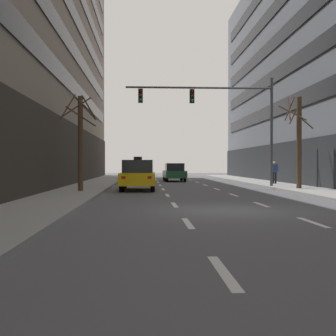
# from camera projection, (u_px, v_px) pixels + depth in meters

# --- Properties ---
(ground_plane) EXTENTS (120.00, 120.00, 0.00)m
(ground_plane) POSITION_uv_depth(u_px,v_px,m) (228.00, 210.00, 14.15)
(ground_plane) COLOR #515156
(sidewalk_left) EXTENTS (2.81, 80.00, 0.14)m
(sidewalk_left) POSITION_uv_depth(u_px,v_px,m) (32.00, 209.00, 13.82)
(sidewalk_left) COLOR gray
(sidewalk_left) RESTS_ON ground
(lane_stripe_l1_s2) EXTENTS (0.16, 2.00, 0.01)m
(lane_stripe_l1_s2) POSITION_uv_depth(u_px,v_px,m) (223.00, 272.00, 6.07)
(lane_stripe_l1_s2) COLOR silver
(lane_stripe_l1_s2) RESTS_ON ground
(lane_stripe_l1_s3) EXTENTS (0.16, 2.00, 0.01)m
(lane_stripe_l1_s3) POSITION_uv_depth(u_px,v_px,m) (188.00, 223.00, 11.07)
(lane_stripe_l1_s3) COLOR silver
(lane_stripe_l1_s3) RESTS_ON ground
(lane_stripe_l1_s4) EXTENTS (0.16, 2.00, 0.01)m
(lane_stripe_l1_s4) POSITION_uv_depth(u_px,v_px,m) (174.00, 205.00, 16.06)
(lane_stripe_l1_s4) COLOR silver
(lane_stripe_l1_s4) RESTS_ON ground
(lane_stripe_l1_s5) EXTENTS (0.16, 2.00, 0.01)m
(lane_stripe_l1_s5) POSITION_uv_depth(u_px,v_px,m) (167.00, 195.00, 21.05)
(lane_stripe_l1_s5) COLOR silver
(lane_stripe_l1_s5) RESTS_ON ground
(lane_stripe_l1_s6) EXTENTS (0.16, 2.00, 0.01)m
(lane_stripe_l1_s6) POSITION_uv_depth(u_px,v_px,m) (163.00, 189.00, 26.05)
(lane_stripe_l1_s6) COLOR silver
(lane_stripe_l1_s6) RESTS_ON ground
(lane_stripe_l1_s7) EXTENTS (0.16, 2.00, 0.01)m
(lane_stripe_l1_s7) POSITION_uv_depth(u_px,v_px,m) (160.00, 185.00, 31.04)
(lane_stripe_l1_s7) COLOR silver
(lane_stripe_l1_s7) RESTS_ON ground
(lane_stripe_l1_s8) EXTENTS (0.16, 2.00, 0.01)m
(lane_stripe_l1_s8) POSITION_uv_depth(u_px,v_px,m) (158.00, 182.00, 36.03)
(lane_stripe_l1_s8) COLOR silver
(lane_stripe_l1_s8) RESTS_ON ground
(lane_stripe_l1_s9) EXTENTS (0.16, 2.00, 0.01)m
(lane_stripe_l1_s9) POSITION_uv_depth(u_px,v_px,m) (156.00, 180.00, 41.03)
(lane_stripe_l1_s9) COLOR silver
(lane_stripe_l1_s9) RESTS_ON ground
(lane_stripe_l1_s10) EXTENTS (0.16, 2.00, 0.01)m
(lane_stripe_l1_s10) POSITION_uv_depth(u_px,v_px,m) (155.00, 178.00, 46.02)
(lane_stripe_l1_s10) COLOR silver
(lane_stripe_l1_s10) RESTS_ON ground
(lane_stripe_l2_s3) EXTENTS (0.16, 2.00, 0.01)m
(lane_stripe_l2_s3) POSITION_uv_depth(u_px,v_px,m) (313.00, 222.00, 11.23)
(lane_stripe_l2_s3) COLOR silver
(lane_stripe_l2_s3) RESTS_ON ground
(lane_stripe_l2_s4) EXTENTS (0.16, 2.00, 0.01)m
(lane_stripe_l2_s4) POSITION_uv_depth(u_px,v_px,m) (261.00, 204.00, 16.23)
(lane_stripe_l2_s4) COLOR silver
(lane_stripe_l2_s4) RESTS_ON ground
(lane_stripe_l2_s5) EXTENTS (0.16, 2.00, 0.01)m
(lane_stripe_l2_s5) POSITION_uv_depth(u_px,v_px,m) (234.00, 195.00, 21.22)
(lane_stripe_l2_s5) COLOR silver
(lane_stripe_l2_s5) RESTS_ON ground
(lane_stripe_l2_s6) EXTENTS (0.16, 2.00, 0.01)m
(lane_stripe_l2_s6) POSITION_uv_depth(u_px,v_px,m) (217.00, 189.00, 26.21)
(lane_stripe_l2_s6) COLOR silver
(lane_stripe_l2_s6) RESTS_ON ground
(lane_stripe_l2_s7) EXTENTS (0.16, 2.00, 0.01)m
(lane_stripe_l2_s7) POSITION_uv_depth(u_px,v_px,m) (205.00, 185.00, 31.21)
(lane_stripe_l2_s7) COLOR silver
(lane_stripe_l2_s7) RESTS_ON ground
(lane_stripe_l2_s8) EXTENTS (0.16, 2.00, 0.01)m
(lane_stripe_l2_s8) POSITION_uv_depth(u_px,v_px,m) (197.00, 182.00, 36.20)
(lane_stripe_l2_s8) COLOR silver
(lane_stripe_l2_s8) RESTS_ON ground
(lane_stripe_l2_s9) EXTENTS (0.16, 2.00, 0.01)m
(lane_stripe_l2_s9) POSITION_uv_depth(u_px,v_px,m) (191.00, 180.00, 41.19)
(lane_stripe_l2_s9) COLOR silver
(lane_stripe_l2_s9) RESTS_ON ground
(lane_stripe_l2_s10) EXTENTS (0.16, 2.00, 0.01)m
(lane_stripe_l2_s10) POSITION_uv_depth(u_px,v_px,m) (186.00, 178.00, 46.18)
(lane_stripe_l2_s10) COLOR silver
(lane_stripe_l2_s10) RESTS_ON ground
(taxi_driving_0) EXTENTS (1.98, 4.59, 1.89)m
(taxi_driving_0) POSITION_uv_depth(u_px,v_px,m) (138.00, 175.00, 24.93)
(taxi_driving_0) COLOR black
(taxi_driving_0) RESTS_ON ground
(car_driving_1) EXTENTS (1.87, 4.19, 1.55)m
(car_driving_1) POSITION_uv_depth(u_px,v_px,m) (174.00, 172.00, 38.00)
(car_driving_1) COLOR black
(car_driving_1) RESTS_ON ground
(taxi_driving_2) EXTENTS (1.84, 4.21, 1.73)m
(taxi_driving_2) POSITION_uv_depth(u_px,v_px,m) (141.00, 172.00, 40.61)
(taxi_driving_2) COLOR black
(taxi_driving_2) RESTS_ON ground
(traffic_signal_0) EXTENTS (9.08, 0.35, 6.67)m
(traffic_signal_0) POSITION_uv_depth(u_px,v_px,m) (222.00, 110.00, 27.21)
(traffic_signal_0) COLOR #4C4C51
(traffic_signal_0) RESTS_ON sidewalk_right
(street_tree_0) EXTENTS (1.81, 2.01, 5.19)m
(street_tree_0) POSITION_uv_depth(u_px,v_px,m) (299.00, 140.00, 24.57)
(street_tree_0) COLOR #4C3823
(street_tree_0) RESTS_ON sidewalk_right
(street_tree_2) EXTENTS (2.02, 2.04, 4.98)m
(street_tree_2) POSITION_uv_depth(u_px,v_px,m) (80.00, 139.00, 22.24)
(street_tree_2) COLOR #4C3823
(street_tree_2) RESTS_ON sidewalk_left
(pedestrian_1) EXTENTS (0.53, 0.23, 1.53)m
(pedestrian_1) POSITION_uv_depth(u_px,v_px,m) (274.00, 171.00, 30.43)
(pedestrian_1) COLOR black
(pedestrian_1) RESTS_ON sidewalk_right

